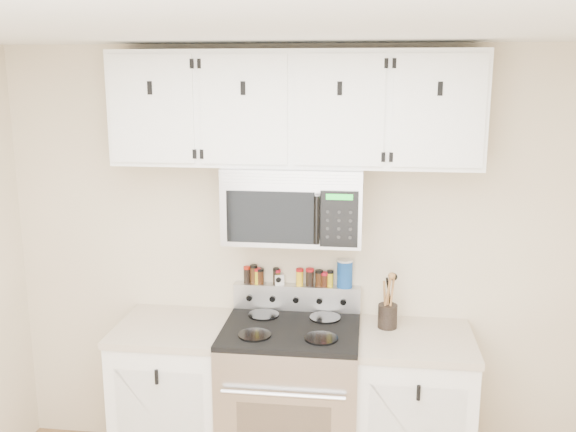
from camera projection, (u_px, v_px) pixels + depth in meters
The scene contains 21 objects.
back_wall at pixel (298, 259), 3.83m from camera, with size 3.50×0.01×2.50m, color #C2B092.
ceiling at pixel (232, 17), 1.87m from camera, with size 3.50×3.50×0.01m, color white.
range at pixel (291, 402), 3.69m from camera, with size 0.76×0.65×1.10m.
base_cabinet_left at pixel (176, 397), 3.80m from camera, with size 0.64×0.62×0.92m.
base_cabinet_right at pixel (412, 412), 3.63m from camera, with size 0.64×0.62×0.92m.
microwave at pixel (294, 203), 3.56m from camera, with size 0.76×0.44×0.42m.
upper_cabinets at pixel (295, 108), 3.48m from camera, with size 2.00×0.35×0.62m.
utensil_crock at pixel (388, 314), 3.64m from camera, with size 0.11×0.11×0.32m.
kitchen_timer at pixel (279, 279), 3.84m from camera, with size 0.05×0.05×0.06m, color silver.
salt_canister at pixel (345, 273), 3.78m from camera, with size 0.09×0.09×0.17m.
spice_jar_0 at pixel (247, 275), 3.85m from camera, with size 0.04×0.04×0.10m.
spice_jar_1 at pixel (254, 274), 3.85m from camera, with size 0.04×0.04×0.12m.
spice_jar_2 at pixel (257, 276), 3.85m from camera, with size 0.05×0.05×0.10m.
spice_jar_3 at pixel (260, 276), 3.85m from camera, with size 0.05×0.05×0.09m.
spice_jar_4 at pixel (276, 276), 3.83m from camera, with size 0.04×0.04×0.10m.
spice_jar_5 at pixel (277, 277), 3.83m from camera, with size 0.04×0.04×0.09m.
spice_jar_6 at pixel (300, 277), 3.82m from camera, with size 0.04×0.04×0.10m.
spice_jar_7 at pixel (310, 277), 3.81m from camera, with size 0.05×0.05×0.11m.
spice_jar_8 at pixel (319, 278), 3.80m from camera, with size 0.05×0.05×0.10m.
spice_jar_9 at pixel (325, 279), 3.80m from camera, with size 0.05×0.05×0.09m.
spice_jar_10 at pixel (330, 278), 3.79m from camera, with size 0.04×0.04×0.10m.
Camera 1 is at (0.41, -1.92, 2.33)m, focal length 40.00 mm.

